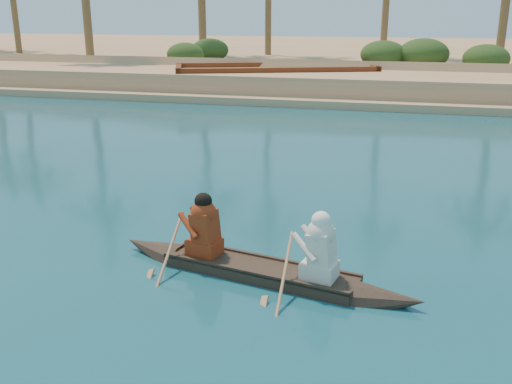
% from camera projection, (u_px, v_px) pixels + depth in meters
% --- Properties ---
extents(sandy_embankment, '(150.00, 51.00, 1.50)m').
position_uv_depth(sandy_embankment, '(309.00, 57.00, 50.68)').
color(sandy_embankment, tan).
rests_on(sandy_embankment, ground).
extents(shrub_cluster, '(100.00, 6.00, 2.40)m').
position_uv_depth(shrub_cluster, '(269.00, 64.00, 36.30)').
color(shrub_cluster, '#224017').
rests_on(shrub_cluster, ground).
extents(canoe, '(5.64, 1.85, 1.54)m').
position_uv_depth(canoe, '(259.00, 260.00, 9.70)').
color(canoe, '#36291D').
rests_on(canoe, ground).
extents(barge_mid, '(11.56, 7.38, 1.83)m').
position_uv_depth(barge_mid, '(275.00, 81.00, 31.96)').
color(barge_mid, maroon).
rests_on(barge_mid, ground).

